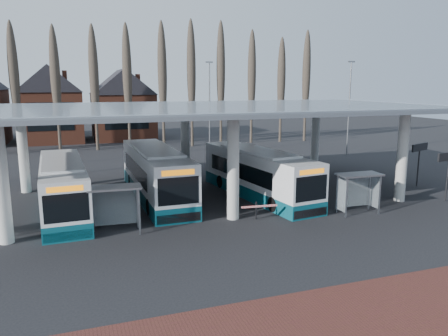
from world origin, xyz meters
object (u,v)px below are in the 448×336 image
object	(u,v)px
bus_2	(257,174)
shelter_1	(115,199)
bus_1	(156,174)
shelter_2	(358,184)
bus_0	(63,188)

from	to	relation	value
bus_2	shelter_1	distance (m)	11.17
bus_1	bus_2	xyz separation A→B (m)	(6.79, -1.91, -0.09)
shelter_2	bus_0	bearing A→B (deg)	162.41
bus_2	bus_1	bearing A→B (deg)	156.59
bus_0	bus_2	world-z (taller)	bus_2
bus_1	shelter_2	distance (m)	13.33
bus_2	shelter_2	xyz separation A→B (m)	(4.09, -5.79, 0.24)
bus_0	shelter_1	bearing A→B (deg)	-64.86
bus_0	bus_1	world-z (taller)	bus_1
bus_1	bus_0	bearing A→B (deg)	-167.28
bus_0	bus_1	size ratio (longest dim) A/B	0.92
bus_1	bus_2	distance (m)	7.05
bus_0	shelter_1	size ratio (longest dim) A/B	4.13
bus_0	shelter_2	size ratio (longest dim) A/B	4.28
bus_0	bus_2	size ratio (longest dim) A/B	0.96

